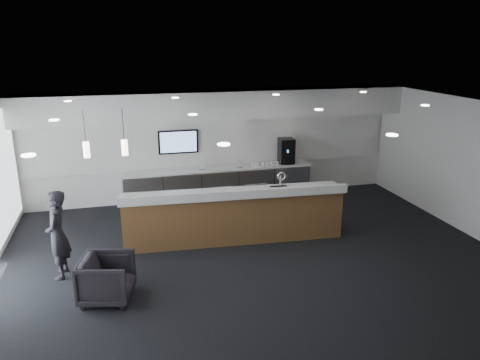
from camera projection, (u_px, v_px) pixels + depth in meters
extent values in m
plane|color=black|center=(256.00, 259.00, 9.39)|extent=(10.00, 10.00, 0.00)
cube|color=black|center=(258.00, 110.00, 8.51)|extent=(10.00, 8.00, 0.02)
cube|color=silver|center=(215.00, 145.00, 12.65)|extent=(10.00, 0.02, 3.00)
cube|color=silver|center=(477.00, 171.00, 10.15)|extent=(0.02, 8.00, 3.00)
cube|color=silver|center=(218.00, 104.00, 11.90)|extent=(10.00, 0.90, 0.70)
cube|color=silver|center=(215.00, 141.00, 12.60)|extent=(9.80, 0.06, 1.40)
cube|color=gray|center=(218.00, 185.00, 12.63)|extent=(5.00, 0.60, 0.90)
cube|color=silver|center=(218.00, 168.00, 12.49)|extent=(5.06, 0.66, 0.05)
cylinder|color=silver|center=(144.00, 193.00, 11.84)|extent=(0.60, 0.02, 0.02)
cylinder|color=silver|center=(183.00, 190.00, 12.08)|extent=(0.60, 0.02, 0.02)
cylinder|color=silver|center=(221.00, 187.00, 12.32)|extent=(0.60, 0.02, 0.02)
cylinder|color=silver|center=(257.00, 184.00, 12.56)|extent=(0.60, 0.02, 0.02)
cylinder|color=silver|center=(292.00, 182.00, 12.80)|extent=(0.60, 0.02, 0.02)
cube|color=black|center=(178.00, 142.00, 12.29)|extent=(1.05, 0.07, 0.62)
cube|color=blue|center=(178.00, 142.00, 12.25)|extent=(0.95, 0.01, 0.54)
cylinder|color=#FFE9C6|center=(125.00, 148.00, 8.90)|extent=(0.12, 0.12, 0.30)
cylinder|color=#FFE9C6|center=(86.00, 150.00, 8.73)|extent=(0.12, 0.12, 0.30)
cube|color=brown|center=(234.00, 217.00, 10.16)|extent=(4.75, 0.97, 1.05)
cube|color=silver|center=(234.00, 193.00, 10.00)|extent=(4.84, 1.05, 0.06)
cube|color=silver|center=(237.00, 195.00, 9.63)|extent=(4.80, 0.43, 0.18)
cylinder|color=silver|center=(280.00, 182.00, 10.24)|extent=(0.04, 0.04, 0.28)
torus|color=silver|center=(281.00, 176.00, 10.14)|extent=(0.19, 0.04, 0.19)
cube|color=black|center=(286.00, 151.00, 12.86)|extent=(0.42, 0.47, 0.69)
cube|color=silver|center=(289.00, 165.00, 12.73)|extent=(0.25, 0.12, 0.02)
cube|color=silver|center=(202.00, 165.00, 12.26)|extent=(0.17, 0.02, 0.23)
cube|color=silver|center=(240.00, 163.00, 12.46)|extent=(0.17, 0.03, 0.23)
imported|color=black|center=(107.00, 278.00, 7.85)|extent=(1.03, 1.01, 0.78)
imported|color=black|center=(58.00, 235.00, 8.50)|extent=(0.43, 0.63, 1.66)
imported|color=white|center=(287.00, 163.00, 12.80)|extent=(0.10, 0.10, 0.09)
imported|color=white|center=(282.00, 163.00, 12.77)|extent=(0.13, 0.13, 0.09)
imported|color=white|center=(277.00, 163.00, 12.74)|extent=(0.12, 0.12, 0.09)
imported|color=white|center=(272.00, 163.00, 12.70)|extent=(0.12, 0.12, 0.09)
imported|color=white|center=(267.00, 164.00, 12.67)|extent=(0.13, 0.13, 0.09)
imported|color=white|center=(262.00, 164.00, 12.64)|extent=(0.10, 0.10, 0.09)
imported|color=white|center=(257.00, 165.00, 12.60)|extent=(0.13, 0.13, 0.09)
imported|color=white|center=(252.00, 165.00, 12.57)|extent=(0.11, 0.11, 0.09)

